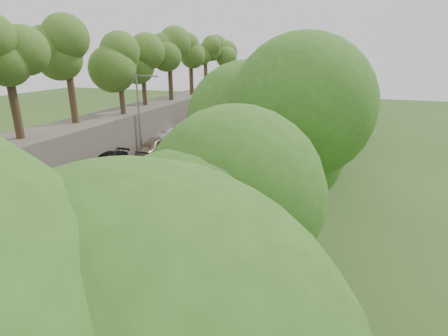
{
  "coord_description": "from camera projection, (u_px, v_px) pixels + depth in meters",
  "views": [
    {
      "loc": [
        8.95,
        -16.46,
        10.0
      ],
      "look_at": [
        0.5,
        8.0,
        1.4
      ],
      "focal_mm": 28.0,
      "sensor_mm": 36.0,
      "label": 1
    }
  ],
  "objects": [
    {
      "name": "road",
      "position": [
        192.0,
        155.0,
        35.81
      ],
      "size": [
        11.2,
        66.0,
        0.04
      ],
      "primitive_type": "cube",
      "color": "black",
      "rests_on": "ground"
    },
    {
      "name": "construction_barrel",
      "position": [
        286.0,
        156.0,
        33.61
      ],
      "size": [
        0.6,
        0.6,
        0.98
      ],
      "primitive_type": "cylinder",
      "color": "#F44026",
      "rests_on": "sidewalk"
    },
    {
      "name": "painter_2",
      "position": [
        193.0,
        210.0,
        21.09
      ],
      "size": [
        0.73,
        0.9,
        1.73
      ],
      "primitive_type": "imported",
      "rotation": [
        0.0,
        0.0,
        1.48
      ],
      "color": "black",
      "rests_on": "sidewalk"
    },
    {
      "name": "painter_0",
      "position": [
        204.0,
        205.0,
        21.8
      ],
      "size": [
        0.76,
        0.99,
        1.8
      ],
      "primitive_type": "imported",
      "rotation": [
        0.0,
        0.0,
        1.34
      ],
      "color": "yellow",
      "rests_on": "sidewalk"
    },
    {
      "name": "car_7",
      "position": [
        193.0,
        122.0,
        47.89
      ],
      "size": [
        2.68,
        5.75,
        1.62
      ],
      "primitive_type": "imported",
      "rotation": [
        0.0,
        0.0,
        -0.07
      ],
      "color": "maroon",
      "rests_on": "road"
    },
    {
      "name": "painter_3",
      "position": [
        249.0,
        161.0,
        30.73
      ],
      "size": [
        0.96,
        1.21,
        1.63
      ],
      "primitive_type": "imported",
      "rotation": [
        0.0,
        0.0,
        1.18
      ],
      "color": "#94503C",
      "rests_on": "sidewalk"
    },
    {
      "name": "car_4",
      "position": [
        153.0,
        146.0,
        35.8
      ],
      "size": [
        2.01,
        4.76,
        1.6
      ],
      "primitive_type": "imported",
      "rotation": [
        0.0,
        0.0,
        -0.03
      ],
      "color": "tan",
      "rests_on": "road"
    },
    {
      "name": "trees_embankment",
      "position": [
        119.0,
        47.0,
        34.86
      ],
      "size": [
        6.4,
        66.0,
        13.0
      ],
      "primitive_type": null,
      "color": "#507C29",
      "rests_on": "rock_embankment"
    },
    {
      "name": "rock_embankment",
      "position": [
        123.0,
        130.0,
        37.7
      ],
      "size": [
        5.0,
        66.0,
        4.0
      ],
      "primitive_type": "cube",
      "color": "#595147",
      "rests_on": "ground"
    },
    {
      "name": "concrete_block",
      "position": [
        233.0,
        249.0,
        17.73
      ],
      "size": [
        1.34,
        1.02,
        0.88
      ],
      "primitive_type": "cube",
      "rotation": [
        0.0,
        0.0,
        0.02
      ],
      "color": "slate",
      "rests_on": "sidewalk"
    },
    {
      "name": "signpost",
      "position": [
        161.0,
        225.0,
        17.04
      ],
      "size": [
        0.62,
        0.09,
        3.1
      ],
      "color": "gray",
      "rests_on": "sidewalk"
    },
    {
      "name": "car_5",
      "position": [
        168.0,
        134.0,
        41.39
      ],
      "size": [
        1.79,
        4.28,
        1.37
      ],
      "primitive_type": "imported",
      "rotation": [
        0.0,
        0.0,
        0.08
      ],
      "color": "#AEAFB5",
      "rests_on": "road"
    },
    {
      "name": "sidewalk",
      "position": [
        268.0,
        162.0,
        33.35
      ],
      "size": [
        4.2,
        66.0,
        0.05
      ],
      "primitive_type": "cube",
      "color": "gray",
      "rests_on": "ground"
    },
    {
      "name": "car_2",
      "position": [
        85.0,
        172.0,
        28.47
      ],
      "size": [
        2.59,
        5.0,
        1.35
      ],
      "primitive_type": "imported",
      "rotation": [
        0.0,
        0.0,
        -0.07
      ],
      "color": "maroon",
      "rests_on": "road"
    },
    {
      "name": "jersey_barrier",
      "position": [
        245.0,
        157.0,
        33.97
      ],
      "size": [
        0.42,
        66.0,
        0.6
      ],
      "primitive_type": "cube",
      "color": "#CBDB12",
      "rests_on": "ground"
    },
    {
      "name": "ground",
      "position": [
        172.0,
        230.0,
        20.69
      ],
      "size": [
        140.0,
        140.0,
        0.0
      ],
      "primitive_type": "plane",
      "color": "#33511E",
      "rests_on": "ground"
    },
    {
      "name": "person_far",
      "position": [
        296.0,
        139.0,
        38.51
      ],
      "size": [
        1.12,
        0.77,
        1.77
      ],
      "primitive_type": "imported",
      "rotation": [
        0.0,
        0.0,
        3.5
      ],
      "color": "black",
      "rests_on": "sidewalk"
    },
    {
      "name": "streetlight",
      "position": [
        140.0,
        108.0,
        35.03
      ],
      "size": [
        2.52,
        0.22,
        8.0
      ],
      "color": "gray",
      "rests_on": "ground"
    },
    {
      "name": "car_8",
      "position": [
        219.0,
        111.0,
        56.79
      ],
      "size": [
        2.22,
        4.91,
        1.64
      ],
      "primitive_type": "imported",
      "rotation": [
        0.0,
        0.0,
        -0.06
      ],
      "color": "#B3B4B8",
      "rests_on": "road"
    },
    {
      "name": "car_3",
      "position": [
        106.0,
        162.0,
        30.9
      ],
      "size": [
        2.21,
        5.09,
        1.46
      ],
      "primitive_type": "imported",
      "rotation": [
        0.0,
        0.0,
        -0.03
      ],
      "color": "black",
      "rests_on": "road"
    },
    {
      "name": "painter_1",
      "position": [
        216.0,
        195.0,
        23.58
      ],
      "size": [
        0.54,
        0.65,
        1.53
      ],
      "primitive_type": "imported",
      "rotation": [
        0.0,
        0.0,
        1.94
      ],
      "color": "silver",
      "rests_on": "sidewalk"
    },
    {
      "name": "chainlink_fence",
      "position": [
        291.0,
        154.0,
        32.39
      ],
      "size": [
        0.04,
        66.0,
        2.0
      ],
      "primitive_type": "cube",
      "color": "slate",
      "rests_on": "ground"
    },
    {
      "name": "trees_fenceside",
      "position": [
        323.0,
        89.0,
        29.77
      ],
      "size": [
        7.0,
        66.0,
        14.0
      ],
      "primitive_type": null,
      "color": "#437E26",
      "rests_on": "ground"
    },
    {
      "name": "car_6",
      "position": [
        193.0,
        129.0,
        44.13
      ],
      "size": [
        2.94,
        5.7,
        1.54
      ],
      "primitive_type": "imported",
      "rotation": [
        0.0,
        0.0,
        -0.07
      ],
      "color": "black",
      "rests_on": "road"
    }
  ]
}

